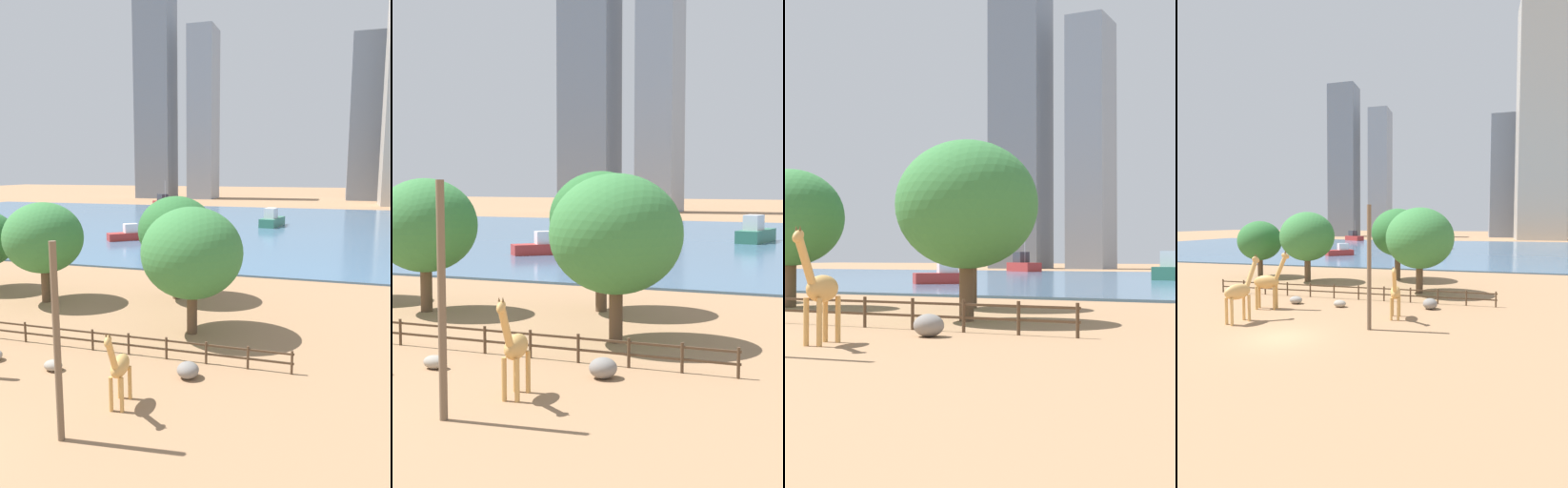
% 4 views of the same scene
% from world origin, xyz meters
% --- Properties ---
extents(ground_plane, '(400.00, 400.00, 0.00)m').
position_xyz_m(ground_plane, '(0.00, 80.00, 0.00)').
color(ground_plane, '#9E7551').
extents(harbor_water, '(180.00, 86.00, 0.20)m').
position_xyz_m(harbor_water, '(0.00, 77.00, 0.10)').
color(harbor_water, '#476B8C').
rests_on(harbor_water, ground).
extents(giraffe_young, '(0.96, 2.82, 4.01)m').
position_xyz_m(giraffe_young, '(5.72, 6.21, 1.91)').
color(giraffe_young, tan).
rests_on(giraffe_young, ground).
extents(utility_pole, '(0.28, 0.28, 8.10)m').
position_xyz_m(utility_pole, '(4.65, 3.06, 4.05)').
color(utility_pole, brown).
rests_on(utility_pole, ground).
extents(boulder_near_fence, '(1.04, 0.77, 0.58)m').
position_xyz_m(boulder_near_fence, '(0.53, 8.77, 0.29)').
color(boulder_near_fence, gray).
rests_on(boulder_near_fence, ground).
extents(boulder_small, '(1.16, 1.15, 0.86)m').
position_xyz_m(boulder_small, '(7.79, 10.00, 0.43)').
color(boulder_small, gray).
rests_on(boulder_small, ground).
extents(enclosure_fence, '(26.12, 0.14, 1.30)m').
position_xyz_m(enclosure_fence, '(-0.02, 12.00, 0.76)').
color(enclosure_fence, '#4C3826').
rests_on(enclosure_fence, ground).
extents(tree_center_broad, '(6.65, 6.65, 8.40)m').
position_xyz_m(tree_center_broad, '(5.98, 16.58, 5.39)').
color(tree_center_broad, brown).
rests_on(tree_center_broad, ground).
extents(tree_right_tall, '(6.36, 6.36, 8.17)m').
position_xyz_m(tree_right_tall, '(-7.74, 20.42, 5.28)').
color(tree_right_tall, brown).
rests_on(tree_right_tall, ground).
extents(tree_left_small, '(6.33, 6.33, 8.60)m').
position_xyz_m(tree_left_small, '(2.20, 24.46, 5.72)').
color(tree_left_small, brown).
rests_on(tree_left_small, ground).
extents(boat_ferry, '(3.97, 8.19, 3.46)m').
position_xyz_m(boat_ferry, '(3.13, 76.50, 1.37)').
color(boat_ferry, '#337259').
rests_on(boat_ferry, harbor_water).
extents(boat_tug, '(8.30, 7.45, 7.42)m').
position_xyz_m(boat_tug, '(-32.40, 113.95, 1.44)').
color(boat_tug, '#B22D28').
rests_on(boat_tug, harbor_water).
extents(boat_barge, '(5.51, 5.13, 2.44)m').
position_xyz_m(boat_barge, '(-15.40, 52.64, 1.03)').
color(boat_barge, '#B22D28').
rests_on(boat_barge, harbor_water).
extents(skyline_tower_glass, '(13.05, 11.60, 72.87)m').
position_xyz_m(skyline_tower_glass, '(-51.72, 158.14, 36.44)').
color(skyline_tower_glass, slate).
rests_on(skyline_tower_glass, ground).
extents(skyline_block_right, '(9.21, 12.17, 60.30)m').
position_xyz_m(skyline_block_right, '(-33.46, 158.55, 30.15)').
color(skyline_block_right, gray).
rests_on(skyline_block_right, ground).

